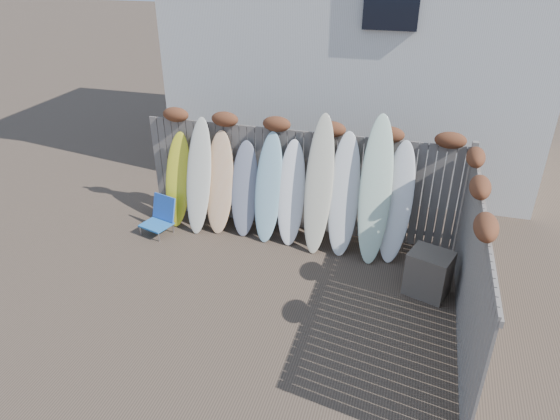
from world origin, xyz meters
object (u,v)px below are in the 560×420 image
(beach_chair, at_px, (160,216))
(lattice_panel, at_px, (467,244))
(surfboard_0, at_px, (178,180))
(wooden_crate, at_px, (429,273))

(beach_chair, xyz_separation_m, lattice_panel, (5.52, -0.39, 0.57))
(beach_chair, bearing_deg, surfboard_0, 68.63)
(surfboard_0, bearing_deg, wooden_crate, -12.16)
(lattice_panel, xyz_separation_m, surfboard_0, (-5.33, 0.88, 0.01))
(lattice_panel, distance_m, surfboard_0, 5.40)
(wooden_crate, xyz_separation_m, surfboard_0, (-4.83, 1.06, 0.53))
(lattice_panel, relative_size, surfboard_0, 0.95)
(surfboard_0, bearing_deg, beach_chair, -111.15)
(beach_chair, relative_size, lattice_panel, 0.39)
(surfboard_0, bearing_deg, lattice_panel, -9.18)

